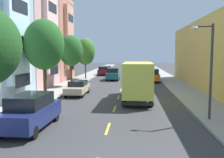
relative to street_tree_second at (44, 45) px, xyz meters
name	(u,v)px	position (x,y,z in m)	size (l,w,h in m)	color
ground_plane	(124,82)	(6.40, 15.23, -4.95)	(160.00, 160.00, 0.00)	#38383A
sidewalk_left	(74,83)	(-0.70, 13.23, -4.88)	(3.20, 120.00, 0.14)	#99968E
sidewalk_right	(175,84)	(13.50, 13.23, -4.88)	(3.20, 120.00, 0.14)	#99968E
lane_centerline_dashes	(122,87)	(6.40, 9.73, -4.94)	(0.14, 47.20, 0.01)	yellow
townhouse_fourth_terracotta	(26,41)	(-8.86, 16.33, 1.20)	(13.94, 8.28, 12.71)	#B27560
street_tree_second	(44,45)	(0.00, 0.00, 0.00)	(3.50, 3.50, 7.04)	#47331E
street_tree_third	(71,51)	(0.00, 9.30, -0.39)	(2.97, 2.97, 6.37)	#47331E
street_tree_farthest	(85,51)	(0.00, 18.60, -0.40)	(3.17, 3.17, 6.60)	#47331E
street_lamp	(208,64)	(12.33, -5.74, -1.39)	(1.35, 0.28, 5.80)	#38383D
delivery_box_truck	(138,79)	(8.20, 0.86, -3.01)	(2.52, 8.22, 3.41)	#D8D84C
parked_sedan_charcoal	(148,72)	(10.68, 25.82, -4.20)	(1.93, 4.55, 1.43)	#333338
parked_sedan_sky	(107,69)	(1.91, 33.95, -4.20)	(1.90, 4.54, 1.43)	#7A9EC6
parked_sedan_champagne	(78,88)	(2.19, 3.21, -4.20)	(1.80, 4.50, 1.43)	tan
parked_sedan_silver	(147,69)	(10.85, 35.24, -4.20)	(1.92, 4.55, 1.43)	#B2B5BA
parked_pickup_burgundy	(104,71)	(2.06, 27.22, -4.12)	(2.14, 5.35, 1.73)	maroon
parked_suv_navy	(31,111)	(2.14, -8.13, -3.96)	(2.02, 4.83, 1.93)	navy
parked_suv_orange	(152,75)	(10.64, 15.88, -3.96)	(2.05, 4.84, 1.93)	orange
moving_teal_sedan	(113,74)	(4.60, 17.89, -3.96)	(1.95, 4.80, 1.93)	#195B60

